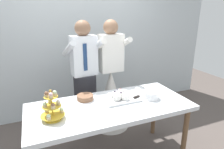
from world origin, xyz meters
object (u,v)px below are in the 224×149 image
dessert_table (110,111)px  person_groom (85,86)px  cupcake_stand (52,107)px  round_cake (85,98)px  person_bride (111,92)px  plate_stack (151,95)px  main_cake_tray (120,96)px

dessert_table → person_groom: bearing=97.2°
cupcake_stand → round_cake: cupcake_stand is taller
round_cake → person_bride: person_bride is taller
dessert_table → person_groom: 0.74m
plate_stack → round_cake: bearing=161.0°
person_groom → cupcake_stand: bearing=-123.6°
cupcake_stand → person_bride: bearing=41.1°
round_cake → dessert_table: bearing=-44.2°
main_cake_tray → person_bride: bearing=77.4°
cupcake_stand → person_groom: bearing=56.4°
round_cake → person_groom: size_ratio=0.14×
main_cake_tray → plate_stack: 0.37m
plate_stack → dessert_table: bearing=176.4°
plate_stack → person_groom: bearing=128.1°
dessert_table → person_bride: person_bride is taller
cupcake_stand → person_groom: (0.53, 0.80, -0.15)m
round_cake → person_groom: bearing=75.3°
person_groom → person_bride: 0.44m
main_cake_tray → plate_stack: size_ratio=2.34×
cupcake_stand → plate_stack: (1.13, 0.03, -0.08)m
dessert_table → person_groom: person_groom is taller
dessert_table → round_cake: round_cake is taller
cupcake_stand → person_bride: (0.93, 0.82, -0.32)m
person_bride → main_cake_tray: bearing=-102.6°
plate_stack → round_cake: 0.78m
cupcake_stand → plate_stack: size_ratio=1.66×
plate_stack → person_bride: (-0.20, 0.78, -0.24)m
dessert_table → plate_stack: plate_stack is taller
round_cake → person_bride: (0.54, 0.53, -0.22)m
main_cake_tray → plate_stack: main_cake_tray is taller
cupcake_stand → round_cake: size_ratio=1.27×
main_cake_tray → person_groom: 0.70m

